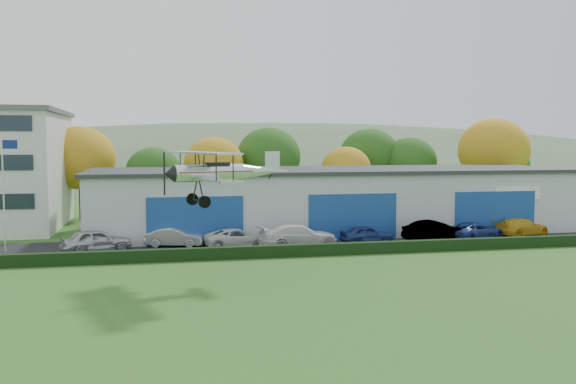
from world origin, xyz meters
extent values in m
plane|color=#316620|center=(0.00, 0.00, 0.00)|extent=(300.00, 300.00, 0.00)
cube|color=black|center=(3.00, 21.00, 0.03)|extent=(48.00, 9.00, 0.05)
cube|color=black|center=(3.00, 16.20, 0.40)|extent=(46.00, 0.60, 0.80)
cube|color=#B2B7BC|center=(5.00, 28.00, 2.50)|extent=(40.00, 12.00, 5.00)
cube|color=#2D3033|center=(5.00, 28.00, 5.15)|extent=(40.60, 12.60, 0.30)
cube|color=navy|center=(-7.00, 21.95, 1.80)|extent=(7.00, 0.12, 3.60)
cube|color=navy|center=(5.00, 21.95, 1.80)|extent=(7.00, 0.12, 3.60)
cube|color=navy|center=(17.00, 21.95, 1.80)|extent=(7.00, 0.12, 3.60)
cylinder|color=silver|center=(-20.00, 22.00, 4.00)|extent=(0.10, 0.10, 8.00)
cube|color=navy|center=(-19.50, 22.00, 7.40)|extent=(1.00, 0.04, 0.60)
cylinder|color=#3D2614|center=(-17.00, 40.00, 1.57)|extent=(0.36, 0.36, 3.15)
ellipsoid|color=#996112|center=(-17.00, 40.00, 6.03)|extent=(6.84, 6.84, 6.16)
cylinder|color=#3D2614|center=(-10.00, 38.00, 1.22)|extent=(0.36, 0.36, 2.45)
ellipsoid|color=#1E4C14|center=(-10.00, 38.00, 4.69)|extent=(5.32, 5.32, 4.79)
cylinder|color=#3D2614|center=(-4.00, 40.00, 1.40)|extent=(0.36, 0.36, 2.80)
ellipsoid|color=#996112|center=(-4.00, 40.00, 5.36)|extent=(6.08, 6.08, 5.47)
cylinder|color=#3D2614|center=(2.00, 42.00, 1.57)|extent=(0.36, 0.36, 3.15)
ellipsoid|color=#1E4C14|center=(2.00, 42.00, 6.03)|extent=(6.84, 6.84, 6.16)
cylinder|color=#3D2614|center=(10.00, 40.00, 1.22)|extent=(0.36, 0.36, 2.45)
ellipsoid|color=#996112|center=(10.00, 40.00, 4.69)|extent=(5.32, 5.32, 4.79)
cylinder|color=#3D2614|center=(18.00, 42.00, 1.40)|extent=(0.36, 0.36, 2.80)
ellipsoid|color=#1E4C14|center=(18.00, 42.00, 5.36)|extent=(6.08, 6.08, 5.47)
cylinder|color=#3D2614|center=(26.00, 38.00, 1.75)|extent=(0.36, 0.36, 3.50)
ellipsoid|color=#996112|center=(26.00, 38.00, 6.70)|extent=(7.60, 7.60, 6.84)
cylinder|color=#3D2614|center=(30.00, 42.00, 1.22)|extent=(0.36, 0.36, 2.45)
ellipsoid|color=#1E4C14|center=(30.00, 42.00, 4.69)|extent=(5.32, 5.32, 4.79)
cylinder|color=#3D2614|center=(-24.00, 44.00, 1.05)|extent=(0.36, 0.36, 2.10)
ellipsoid|color=#996112|center=(-24.00, 44.00, 4.02)|extent=(4.56, 4.56, 4.10)
cylinder|color=#3D2614|center=(14.00, 44.00, 1.57)|extent=(0.36, 0.36, 3.15)
ellipsoid|color=#1E4C14|center=(14.00, 44.00, 6.03)|extent=(6.84, 6.84, 6.16)
ellipsoid|color=#4C6642|center=(20.00, 140.00, -15.40)|extent=(320.00, 196.00, 56.00)
ellipsoid|color=#4C6642|center=(90.00, 140.00, -9.90)|extent=(240.00, 126.00, 36.00)
imported|color=silver|center=(-13.83, 20.35, 0.85)|extent=(5.05, 3.33, 1.60)
imported|color=silver|center=(-8.50, 21.61, 0.73)|extent=(4.38, 2.40, 1.37)
imported|color=silver|center=(-4.09, 20.45, 0.71)|extent=(5.01, 2.83, 1.32)
imported|color=silver|center=(0.10, 19.37, 0.89)|extent=(6.01, 3.05, 1.67)
imported|color=navy|center=(5.51, 20.17, 0.72)|extent=(4.06, 1.90, 1.34)
imported|color=gray|center=(10.76, 19.57, 0.86)|extent=(4.91, 1.73, 1.62)
imported|color=navy|center=(14.11, 19.92, 0.75)|extent=(5.56, 4.13, 1.40)
imported|color=gold|center=(19.01, 21.30, 0.75)|extent=(5.15, 3.23, 1.39)
cylinder|color=silver|center=(-6.95, 10.28, 5.90)|extent=(4.00, 2.04, 0.92)
cone|color=silver|center=(-4.01, 11.19, 5.90)|extent=(2.43, 1.55, 0.92)
cone|color=black|center=(-9.06, 9.63, 5.90)|extent=(0.76, 1.03, 0.92)
cube|color=maroon|center=(-6.66, 10.37, 5.95)|extent=(4.40, 2.18, 0.06)
cube|color=black|center=(-6.46, 10.43, 6.33)|extent=(1.36, 0.95, 0.26)
cube|color=silver|center=(-7.15, 10.22, 5.60)|extent=(3.41, 7.44, 0.10)
cube|color=silver|center=(-7.34, 10.16, 6.98)|extent=(3.63, 7.86, 0.10)
cylinder|color=black|center=(-6.80, 7.53, 6.29)|extent=(0.08, 0.08, 1.33)
cylinder|color=black|center=(-5.92, 7.81, 6.29)|extent=(0.08, 0.08, 1.33)
cylinder|color=black|center=(-8.38, 12.63, 6.29)|extent=(0.08, 0.08, 1.33)
cylinder|color=black|center=(-7.49, 12.90, 6.29)|extent=(0.08, 0.08, 1.33)
cylinder|color=black|center=(-7.24, 9.81, 6.62)|extent=(0.12, 0.23, 0.77)
cylinder|color=black|center=(-7.45, 10.50, 6.62)|extent=(0.12, 0.23, 0.77)
cylinder|color=black|center=(-7.41, 9.68, 5.03)|extent=(0.28, 0.70, 1.26)
cylinder|color=black|center=(-7.67, 10.51, 5.03)|extent=(0.28, 0.70, 1.26)
cylinder|color=black|center=(-7.54, 10.10, 4.41)|extent=(0.65, 1.88, 0.07)
cylinder|color=black|center=(-7.27, 9.21, 4.41)|extent=(0.67, 0.33, 0.66)
cylinder|color=black|center=(-7.81, 10.98, 4.41)|extent=(0.67, 0.33, 0.66)
cylinder|color=black|center=(-3.32, 11.40, 5.65)|extent=(0.38, 0.17, 0.43)
cube|color=silver|center=(-3.32, 11.40, 5.95)|extent=(1.67, 2.82, 0.06)
cube|color=silver|center=(-3.23, 11.43, 6.47)|extent=(0.90, 0.33, 1.13)
cube|color=black|center=(-9.32, 9.54, 5.90)|extent=(0.10, 0.14, 2.26)
camera|label=1|loc=(-9.72, -23.80, 7.56)|focal=39.11mm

